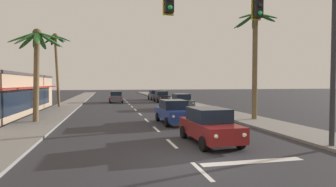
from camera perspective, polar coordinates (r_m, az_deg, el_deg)
The scene contains 14 objects.
ground_plane at distance 10.47m, azimuth 4.72°, elevation -13.83°, with size 220.00×220.00×0.00m, color #2D2D33.
sidewalk_right at distance 31.64m, azimuth 7.36°, elevation -2.94°, with size 3.20×110.00×0.14m, color gray.
sidewalk_left at distance 30.12m, azimuth -21.81°, elevation -3.34°, with size 3.20×110.00×0.14m, color gray.
lane_markings at distance 28.81m, azimuth -5.72°, elevation -3.57°, with size 4.28×85.91×0.01m.
traffic_signal_mast at distance 12.03m, azimuth 19.02°, elevation 13.43°, with size 11.13×0.41×7.28m.
sedan_lead_at_stop_bar at distance 13.40m, azimuth 8.59°, elevation -6.57°, with size 2.02×4.48×1.68m.
sedan_third_in_queue at distance 19.63m, azimuth 1.16°, elevation -3.77°, with size 2.06×4.49×1.68m.
sedan_oncoming_far at distance 41.32m, azimuth -10.83°, elevation -0.68°, with size 1.98×4.46×1.68m.
sedan_parked_nearest_kerb at distance 41.54m, azimuth -1.36°, elevation -0.62°, with size 1.95×4.45×1.68m.
sedan_parked_mid_kerb at distance 47.19m, azimuth -2.75°, elevation -0.29°, with size 2.00×4.47×1.68m.
sedan_parked_far_kerb at distance 30.77m, azimuth 2.82°, elevation -1.61°, with size 2.00×4.47×1.68m.
palm_left_second at distance 21.76m, azimuth -25.64°, elevation 7.16°, with size 3.62×3.68×6.76m.
palm_left_third at distance 34.55m, azimuth -22.33°, elevation 7.77°, with size 3.39×3.32×8.65m.
palm_right_second at distance 22.10m, azimuth 17.66°, elevation 9.50°, with size 3.75×3.62×8.42m.
Camera 1 is at (-3.02, -9.60, 2.89)m, focal length 29.23 mm.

